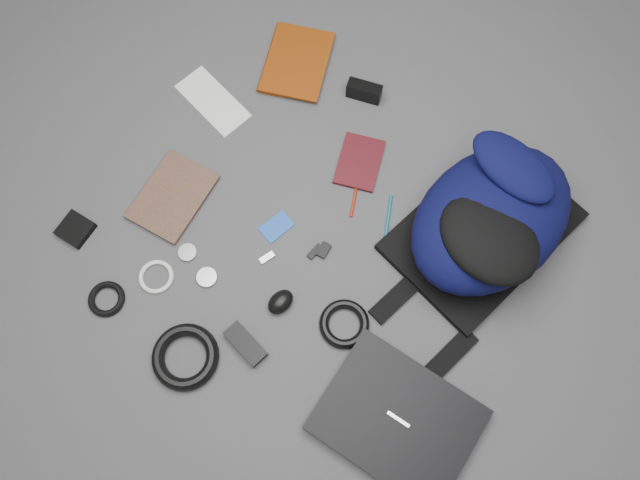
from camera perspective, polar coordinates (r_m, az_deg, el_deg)
The scene contains 24 objects.
ground at distance 1.68m, azimuth 0.00°, elevation -0.22°, with size 4.00×4.00×0.00m, color #4F4F51.
backpack at distance 1.65m, azimuth 15.39°, elevation 1.91°, with size 0.36×0.53×0.22m, color black, non-canonical shape.
laptop at distance 1.59m, azimuth 7.09°, elevation -15.98°, with size 0.37×0.29×0.04m, color black.
textbook_red at distance 1.94m, azimuth -4.88°, elevation 16.37°, with size 0.18×0.24×0.03m, color #722B06.
comic_book at distance 1.80m, azimuth -15.52°, elevation 5.06°, with size 0.17×0.23×0.02m, color #AD5F0C.
envelope at distance 1.89m, azimuth -9.77°, elevation 12.41°, with size 0.23×0.10×0.00m, color white.
dvd_case at distance 1.77m, azimuth 3.62°, elevation 7.12°, with size 0.12×0.16×0.01m, color #390B0F.
compact_camera at distance 1.86m, azimuth 4.06°, elevation 13.42°, with size 0.10×0.04×0.06m, color black.
sticker_disc at distance 1.78m, azimuth 3.78°, elevation 6.99°, with size 0.09×0.09×0.00m, color white.
pen_teal at distance 1.71m, azimuth 6.22°, elevation 1.68°, with size 0.01×0.01×0.16m, color #0C6170.
pen_red at distance 1.74m, azimuth 3.26°, elevation 4.36°, with size 0.01×0.01×0.15m, color #A6210C.
id_badge at distance 1.70m, azimuth -3.99°, elevation 1.22°, with size 0.06×0.09×0.00m, color blue.
usb_black at distance 1.67m, azimuth -0.48°, elevation -1.06°, with size 0.02×0.05×0.01m, color black.
usb_silver at distance 1.67m, azimuth -4.87°, elevation -1.62°, with size 0.02×0.04×0.01m, color #B1B1B3.
key_fob at distance 1.67m, azimuth 0.33°, elevation -0.93°, with size 0.03×0.04×0.01m, color black.
mouse at distance 1.62m, azimuth -3.63°, elevation -5.67°, with size 0.05×0.07×0.04m, color black.
headphone_left at distance 1.71m, azimuth -12.01°, elevation -1.13°, with size 0.05×0.05×0.01m, color #A9A9AB.
headphone_right at distance 1.68m, azimuth -10.30°, elevation -3.39°, with size 0.05×0.05×0.01m, color #A2A2A4.
cable_coil at distance 1.62m, azimuth 2.24°, elevation -7.67°, with size 0.13×0.13×0.03m, color black.
power_brick at distance 1.62m, azimuth -6.82°, elevation -9.43°, with size 0.12×0.05×0.03m, color black.
power_cord_coil at distance 1.63m, azimuth -12.21°, elevation -10.40°, with size 0.17×0.17×0.03m, color black.
pouch at distance 1.81m, azimuth -21.46°, elevation 0.92°, with size 0.08×0.08×0.02m, color black.
earbud_coil at distance 1.73m, azimuth -18.93°, elevation -5.12°, with size 0.10×0.10×0.02m, color black.
white_cable_coil at distance 1.71m, azimuth -14.75°, elevation -3.26°, with size 0.09×0.09×0.01m, color white.
Camera 1 is at (0.30, -0.44, 1.60)m, focal length 35.00 mm.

